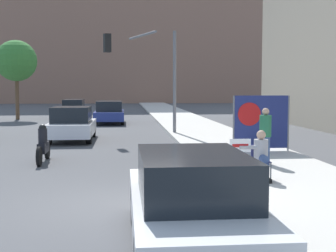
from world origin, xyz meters
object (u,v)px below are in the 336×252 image
at_px(jogger_on_sidewalk, 265,136).
at_px(car_on_road_distant, 74,109).
at_px(traffic_light_pole, 148,62).
at_px(protest_banner, 261,122).
at_px(motorcycle_on_road, 43,146).
at_px(street_tree_midblock, 16,61).
at_px(parked_car_curbside, 191,201).
at_px(seated_protester, 261,154).
at_px(car_on_road_midblock, 109,112).
at_px(car_on_road_nearest, 72,124).

relative_size(jogger_on_sidewalk, car_on_road_distant, 0.35).
height_order(jogger_on_sidewalk, traffic_light_pole, traffic_light_pole).
bearing_deg(protest_banner, motorcycle_on_road, -173.91).
xyz_separation_m(protest_banner, street_tree_midblock, (-12.63, 19.88, 3.14)).
xyz_separation_m(jogger_on_sidewalk, street_tree_midblock, (-11.97, 22.55, 3.34)).
height_order(traffic_light_pole, parked_car_curbside, traffic_light_pole).
bearing_deg(jogger_on_sidewalk, protest_banner, -91.46).
height_order(seated_protester, protest_banner, protest_banner).
distance_m(car_on_road_midblock, street_tree_midblock, 9.12).
bearing_deg(parked_car_curbside, traffic_light_pole, 89.34).
bearing_deg(traffic_light_pole, protest_banner, -61.83).
bearing_deg(motorcycle_on_road, jogger_on_sidewalk, -16.01).
distance_m(car_on_road_nearest, car_on_road_distant, 15.84).
xyz_separation_m(seated_protester, protest_banner, (1.46, 4.94, 0.39)).
bearing_deg(car_on_road_midblock, protest_banner, -69.52).
bearing_deg(car_on_road_nearest, traffic_light_pole, 20.84).
relative_size(parked_car_curbside, car_on_road_nearest, 1.02).
relative_size(traffic_light_pole, parked_car_curbside, 1.11).
xyz_separation_m(car_on_road_midblock, motorcycle_on_road, (-1.60, -15.96, -0.21)).
bearing_deg(protest_banner, parked_car_curbside, -112.24).
bearing_deg(car_on_road_midblock, parked_car_curbside, -85.45).
bearing_deg(traffic_light_pole, car_on_road_distant, 109.29).
bearing_deg(car_on_road_distant, jogger_on_sidewalk, -71.49).
bearing_deg(street_tree_midblock, traffic_light_pole, -55.58).
height_order(traffic_light_pole, motorcycle_on_road, traffic_light_pole).
distance_m(car_on_road_midblock, car_on_road_distant, 6.58).
relative_size(car_on_road_nearest, car_on_road_distant, 0.96).
bearing_deg(car_on_road_distant, parked_car_curbside, -80.84).
relative_size(seated_protester, motorcycle_on_road, 0.56).
bearing_deg(car_on_road_distant, protest_banner, -67.79).
bearing_deg(traffic_light_pole, parked_car_curbside, -90.66).
distance_m(seated_protester, car_on_road_midblock, 20.57).
xyz_separation_m(traffic_light_pole, car_on_road_distant, (-5.05, 14.44, -2.86)).
relative_size(seated_protester, car_on_road_midblock, 0.26).
distance_m(car_on_road_distant, street_tree_midblock, 5.53).
distance_m(parked_car_curbside, car_on_road_midblock, 24.41).
bearing_deg(jogger_on_sidewalk, seated_protester, 82.90).
height_order(jogger_on_sidewalk, street_tree_midblock, street_tree_midblock).
bearing_deg(jogger_on_sidewalk, street_tree_midblock, -49.72).
bearing_deg(protest_banner, seated_protester, -106.40).
xyz_separation_m(parked_car_curbside, motorcycle_on_road, (-3.53, 8.37, -0.19)).
xyz_separation_m(jogger_on_sidewalk, traffic_light_pole, (-2.90, 9.32, 2.59)).
bearing_deg(parked_car_curbside, motorcycle_on_road, 112.90).
height_order(traffic_light_pole, car_on_road_midblock, traffic_light_pole).
bearing_deg(car_on_road_midblock, car_on_road_distant, 116.48).
distance_m(parked_car_curbside, car_on_road_distant, 30.61).
bearing_deg(motorcycle_on_road, street_tree_midblock, 104.54).
bearing_deg(motorcycle_on_road, seated_protester, -35.62).
bearing_deg(motorcycle_on_road, car_on_road_midblock, 84.28).
bearing_deg(car_on_road_nearest, car_on_road_midblock, 82.16).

